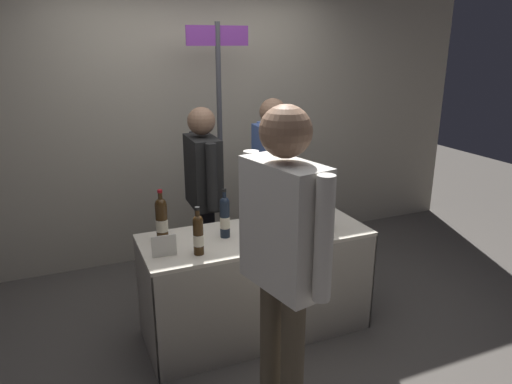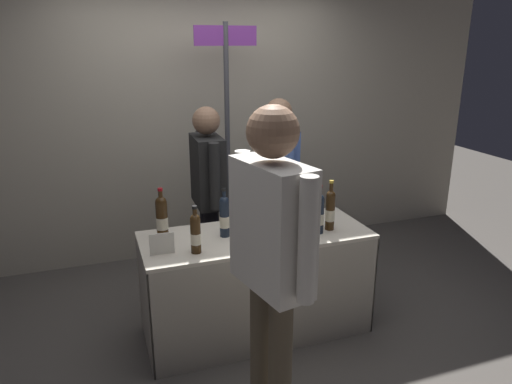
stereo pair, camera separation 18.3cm
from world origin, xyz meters
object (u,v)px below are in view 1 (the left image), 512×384
flower_vase (288,210)px  vendor_presenter (204,187)px  booth_signpost (220,125)px  display_bottle_0 (225,217)px  wine_glass_near_vendor (270,207)px  taster_foreground_right (283,249)px  featured_wine_bottle (294,216)px  tasting_table (256,266)px

flower_vase → vendor_presenter: (-0.44, 0.61, 0.05)m
vendor_presenter → booth_signpost: size_ratio=0.71×
display_bottle_0 → wine_glass_near_vendor: 0.44m
wine_glass_near_vendor → flower_vase: size_ratio=0.40×
display_bottle_0 → booth_signpost: size_ratio=0.16×
taster_foreground_right → featured_wine_bottle: bearing=-42.7°
featured_wine_bottle → taster_foreground_right: taster_foreground_right is taller
flower_vase → wine_glass_near_vendor: bearing=119.1°
display_bottle_0 → taster_foreground_right: taster_foreground_right is taller
tasting_table → booth_signpost: booth_signpost is taller
wine_glass_near_vendor → taster_foreground_right: size_ratio=0.08×
booth_signpost → wine_glass_near_vendor: bearing=-85.7°
tasting_table → wine_glass_near_vendor: (0.20, 0.19, 0.35)m
tasting_table → flower_vase: bearing=11.3°
tasting_table → display_bottle_0: display_bottle_0 is taller
flower_vase → booth_signpost: 1.15m
wine_glass_near_vendor → tasting_table: bearing=-135.1°
display_bottle_0 → flower_vase: size_ratio=0.95×
vendor_presenter → booth_signpost: bearing=148.3°
tasting_table → taster_foreground_right: (-0.25, -0.92, 0.56)m
tasting_table → display_bottle_0: (-0.21, 0.03, 0.39)m
vendor_presenter → flower_vase: bearing=37.5°
tasting_table → featured_wine_bottle: 0.45m
wine_glass_near_vendor → vendor_presenter: bearing=127.3°
featured_wine_bottle → booth_signpost: size_ratio=0.14×
wine_glass_near_vendor → flower_vase: (0.08, -0.14, 0.01)m
wine_glass_near_vendor → booth_signpost: size_ratio=0.06×
featured_wine_bottle → wine_glass_near_vendor: size_ratio=2.14×
display_bottle_0 → vendor_presenter: 0.64m
tasting_table → flower_vase: (0.27, 0.05, 0.36)m
vendor_presenter → taster_foreground_right: taster_foreground_right is taller
display_bottle_0 → taster_foreground_right: 0.96m
booth_signpost → taster_foreground_right: bearing=-100.4°
display_bottle_0 → flower_vase: bearing=2.9°
featured_wine_bottle → display_bottle_0: display_bottle_0 is taller
tasting_table → booth_signpost: (0.13, 1.11, 0.81)m
flower_vase → taster_foreground_right: size_ratio=0.20×
tasting_table → booth_signpost: bearing=83.5°
taster_foreground_right → booth_signpost: booth_signpost is taller
featured_wine_bottle → display_bottle_0: (-0.45, 0.13, 0.02)m
featured_wine_bottle → vendor_presenter: bearing=117.9°
display_bottle_0 → tasting_table: bearing=-7.9°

